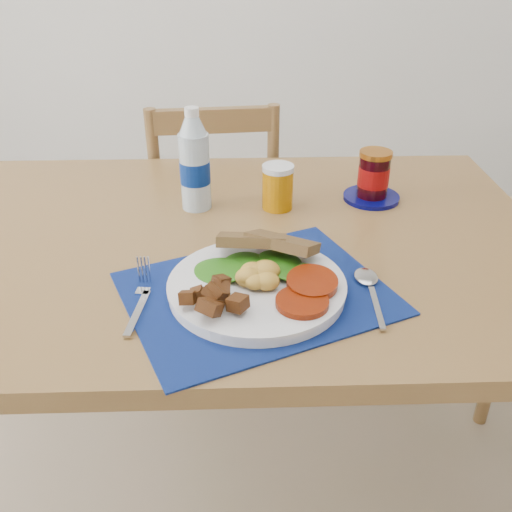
{
  "coord_description": "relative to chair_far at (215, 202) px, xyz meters",
  "views": [
    {
      "loc": [
        0.06,
        -0.84,
        1.31
      ],
      "look_at": [
        0.09,
        0.02,
        0.8
      ],
      "focal_mm": 40.0,
      "sensor_mm": 36.0,
      "label": 1
    }
  ],
  "objects": [
    {
      "name": "juice_glass",
      "position": [
        0.16,
        -0.47,
        0.25
      ],
      "size": [
        0.07,
        0.07,
        0.1
      ],
      "primitive_type": "cylinder",
      "color": "#B66E04",
      "rests_on": "table"
    },
    {
      "name": "water_bottle",
      "position": [
        -0.02,
        -0.46,
        0.3
      ],
      "size": [
        0.07,
        0.07,
        0.23
      ],
      "color": "#ADBFCC",
      "rests_on": "table"
    },
    {
      "name": "breakfast_plate",
      "position": [
        0.1,
        -0.82,
        0.23
      ],
      "size": [
        0.31,
        0.31,
        0.07
      ],
      "rotation": [
        0.0,
        0.0,
        -0.24
      ],
      "color": "silver",
      "rests_on": "placemat"
    },
    {
      "name": "placemat",
      "position": [
        0.1,
        -0.82,
        0.2
      ],
      "size": [
        0.54,
        0.49,
        0.0
      ],
      "primitive_type": "cube",
      "rotation": [
        0.0,
        0.0,
        0.4
      ],
      "color": "black",
      "rests_on": "table"
    },
    {
      "name": "table",
      "position": [
        0.02,
        -0.6,
        0.12
      ],
      "size": [
        1.4,
        0.9,
        0.75
      ],
      "color": "brown",
      "rests_on": "ground"
    },
    {
      "name": "chair_far",
      "position": [
        0.0,
        0.0,
        0.0
      ],
      "size": [
        0.43,
        0.41,
        1.07
      ],
      "rotation": [
        0.0,
        0.0,
        3.23
      ],
      "color": "brown",
      "rests_on": "ground"
    },
    {
      "name": "fork",
      "position": [
        -0.09,
        -0.83,
        0.21
      ],
      "size": [
        0.03,
        0.18,
        0.0
      ],
      "rotation": [
        0.0,
        0.0,
        -0.13
      ],
      "color": "#B2B5BA",
      "rests_on": "placemat"
    },
    {
      "name": "jam_on_saucer",
      "position": [
        0.39,
        -0.43,
        0.25
      ],
      "size": [
        0.13,
        0.13,
        0.12
      ],
      "color": "#04064F",
      "rests_on": "table"
    },
    {
      "name": "spoon",
      "position": [
        0.3,
        -0.81,
        0.21
      ],
      "size": [
        0.04,
        0.18,
        0.01
      ],
      "rotation": [
        0.0,
        0.0,
        -0.05
      ],
      "color": "#B2B5BA",
      "rests_on": "placemat"
    }
  ]
}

